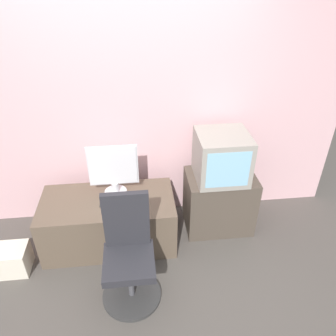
{
  "coord_description": "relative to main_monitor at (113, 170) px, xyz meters",
  "views": [
    {
      "loc": [
        0.03,
        -1.71,
        2.49
      ],
      "look_at": [
        0.32,
        0.94,
        0.78
      ],
      "focal_mm": 35.0,
      "sensor_mm": 36.0,
      "label": 1
    }
  ],
  "objects": [
    {
      "name": "office_chair",
      "position": [
        0.11,
        -0.76,
        -0.39
      ],
      "size": [
        0.51,
        0.51,
        0.99
      ],
      "color": "#333333",
      "rests_on": "ground_plane"
    },
    {
      "name": "cardboard_box_lower",
      "position": [
        -0.98,
        -0.4,
        -0.67
      ],
      "size": [
        0.3,
        0.26,
        0.26
      ],
      "color": "beige",
      "rests_on": "ground_plane"
    },
    {
      "name": "mouse",
      "position": [
        0.27,
        -0.19,
        -0.25
      ],
      "size": [
        0.07,
        0.04,
        0.02
      ],
      "color": "black",
      "rests_on": "desk"
    },
    {
      "name": "wall_back",
      "position": [
        0.2,
        0.39,
        0.5
      ],
      "size": [
        4.4,
        0.05,
        2.6
      ],
      "color": "beige",
      "rests_on": "ground_plane"
    },
    {
      "name": "desk",
      "position": [
        -0.08,
        -0.11,
        -0.53
      ],
      "size": [
        1.29,
        0.64,
        0.53
      ],
      "color": "brown",
      "rests_on": "ground_plane"
    },
    {
      "name": "crt_tv",
      "position": [
        1.04,
        -0.0,
        0.08
      ],
      "size": [
        0.49,
        0.49,
        0.47
      ],
      "color": "gray",
      "rests_on": "side_stand"
    },
    {
      "name": "keyboard",
      "position": [
        0.03,
        -0.17,
        -0.26
      ],
      "size": [
        0.34,
        0.1,
        0.01
      ],
      "color": "#2D2D2D",
      "rests_on": "desk"
    },
    {
      "name": "main_monitor",
      "position": [
        0.0,
        0.0,
        0.0
      ],
      "size": [
        0.47,
        0.22,
        0.52
      ],
      "color": "silver",
      "rests_on": "desk"
    },
    {
      "name": "side_stand",
      "position": [
        1.06,
        0.01,
        -0.48
      ],
      "size": [
        0.7,
        0.48,
        0.64
      ],
      "color": "#4C4238",
      "rests_on": "ground_plane"
    },
    {
      "name": "ground_plane",
      "position": [
        0.2,
        -0.94,
        -0.8
      ],
      "size": [
        12.0,
        12.0,
        0.0
      ],
      "primitive_type": "plane",
      "color": "#4C4742"
    }
  ]
}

